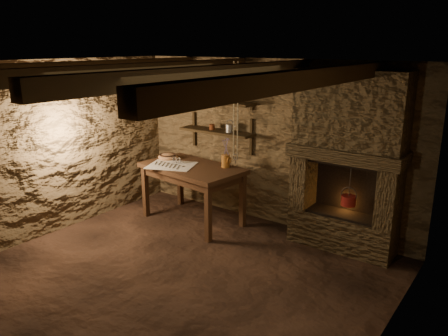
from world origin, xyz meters
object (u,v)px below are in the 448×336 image
Objects in this scene: work_table at (193,192)px; wooden_bowl at (168,157)px; red_pot at (349,200)px; stoneware_jug at (226,155)px; iron_stockpot at (219,95)px.

work_table is 5.25× the size of wooden_bowl.
red_pot is at bearing 6.57° from wooden_bowl.
work_table is 0.77m from stoneware_jug.
red_pot is at bearing 4.55° from stoneware_jug.
wooden_bowl is at bearing 177.54° from work_table.
stoneware_jug reaches higher than red_pot.
wooden_bowl is (-0.57, 0.09, 0.43)m from work_table.
iron_stockpot is at bearing 137.63° from stoneware_jug.
stoneware_jug is at bearing -174.60° from red_pot.
wooden_bowl is 1.25m from iron_stockpot.
work_table is at bearing -9.06° from wooden_bowl.
red_pot reaches higher than wooden_bowl.
stoneware_jug is at bearing 35.85° from work_table.
iron_stockpot is (0.68, 0.44, 0.96)m from wooden_bowl.
stoneware_jug is 1.83× the size of iron_stockpot.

